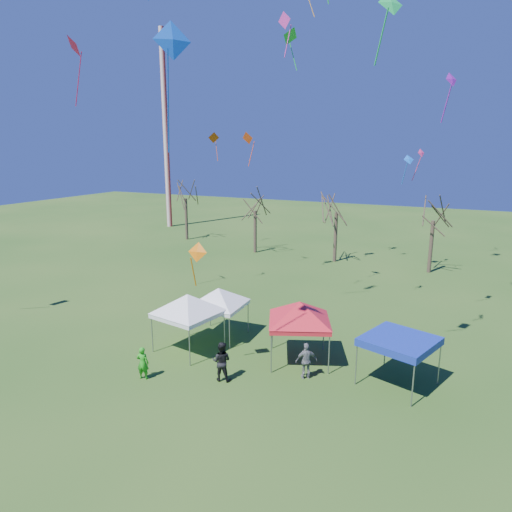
{
  "coord_description": "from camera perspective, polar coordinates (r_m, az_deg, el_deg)",
  "views": [
    {
      "loc": [
        8.59,
        -16.52,
        10.48
      ],
      "look_at": [
        -0.54,
        3.0,
        5.33
      ],
      "focal_mm": 32.0,
      "sensor_mm": 36.0,
      "label": 1
    }
  ],
  "objects": [
    {
      "name": "kite_22",
      "position": [
        39.95,
        19.92,
        11.86
      ],
      "size": [
        0.92,
        0.97,
        2.61
      ],
      "rotation": [
        0.0,
        0.0,
        0.96
      ],
      "color": "#E63377",
      "rests_on": "ground"
    },
    {
      "name": "kite_2",
      "position": [
        47.51,
        -5.31,
        14.49
      ],
      "size": [
        1.15,
        1.17,
        2.88
      ],
      "rotation": [
        0.0,
        0.0,
        3.95
      ],
      "color": "#D6480B",
      "rests_on": "ground"
    },
    {
      "name": "tent_blue",
      "position": [
        21.56,
        17.51,
        -10.18
      ],
      "size": [
        3.62,
        3.62,
        2.25
      ],
      "rotation": [
        0.0,
        0.0,
        -0.32
      ],
      "color": "gray",
      "rests_on": "ground"
    },
    {
      "name": "radio_mast",
      "position": [
        62.41,
        -11.22,
        15.05
      ],
      "size": [
        0.7,
        0.7,
        25.0
      ],
      "primitive_type": "cylinder",
      "color": "silver",
      "rests_on": "ground"
    },
    {
      "name": "kite_8",
      "position": [
        31.36,
        -21.72,
        23.17
      ],
      "size": [
        1.6,
        1.42,
        4.07
      ],
      "rotation": [
        0.0,
        0.0,
        2.57
      ],
      "color": "red",
      "rests_on": "ground"
    },
    {
      "name": "kite_5",
      "position": [
        16.49,
        -10.41,
        24.84
      ],
      "size": [
        1.06,
        1.17,
        4.18
      ],
      "rotation": [
        0.0,
        0.0,
        0.86
      ],
      "color": "blue",
      "rests_on": "ground"
    },
    {
      "name": "ground",
      "position": [
        21.37,
        -2.18,
        -15.93
      ],
      "size": [
        140.0,
        140.0,
        0.0
      ],
      "primitive_type": "plane",
      "color": "#264D18",
      "rests_on": "ground"
    },
    {
      "name": "tent_red",
      "position": [
        22.56,
        5.49,
        -6.19
      ],
      "size": [
        3.8,
        3.8,
        3.62
      ],
      "rotation": [
        0.0,
        0.0,
        0.39
      ],
      "color": "gray",
      "rests_on": "ground"
    },
    {
      "name": "tent_white_west",
      "position": [
        23.94,
        -8.56,
        -5.23
      ],
      "size": [
        3.97,
        3.97,
        3.56
      ],
      "rotation": [
        0.0,
        0.0,
        -0.19
      ],
      "color": "gray",
      "rests_on": "ground"
    },
    {
      "name": "kite_17",
      "position": [
        26.93,
        23.24,
        19.5
      ],
      "size": [
        0.82,
        0.91,
        2.53
      ],
      "rotation": [
        0.0,
        0.0,
        0.95
      ],
      "color": "purple",
      "rests_on": "ground"
    },
    {
      "name": "tree_2",
      "position": [
        42.55,
        10.12,
        7.59
      ],
      "size": [
        3.71,
        3.71,
        8.18
      ],
      "color": "#3D2D21",
      "rests_on": "ground"
    },
    {
      "name": "tree_1",
      "position": [
        45.73,
        -0.11,
        7.56
      ],
      "size": [
        3.42,
        3.42,
        7.54
      ],
      "color": "#3D2D21",
      "rests_on": "ground"
    },
    {
      "name": "tree_3",
      "position": [
        40.88,
        21.47,
        6.34
      ],
      "size": [
        3.59,
        3.59,
        7.91
      ],
      "color": "#3D2D21",
      "rests_on": "ground"
    },
    {
      "name": "kite_24",
      "position": [
        30.53,
        3.63,
        27.25
      ],
      "size": [
        1.01,
        0.68,
        2.63
      ],
      "rotation": [
        0.0,
        0.0,
        2.77
      ],
      "color": "#EF35AD",
      "rests_on": "ground"
    },
    {
      "name": "kite_27",
      "position": [
        19.84,
        16.49,
        27.98
      ],
      "size": [
        1.2,
        1.2,
        2.62
      ],
      "rotation": [
        0.0,
        0.0,
        0.78
      ],
      "color": "green",
      "rests_on": "ground"
    },
    {
      "name": "person_green",
      "position": [
        22.22,
        -13.97,
        -12.85
      ],
      "size": [
        0.65,
        0.5,
        1.57
      ],
      "primitive_type": "imported",
      "rotation": [
        0.0,
        0.0,
        3.39
      ],
      "color": "#20A21A",
      "rests_on": "ground"
    },
    {
      "name": "tree_0",
      "position": [
        53.01,
        -8.85,
        8.97
      ],
      "size": [
        3.83,
        3.83,
        8.44
      ],
      "color": "#3D2D21",
      "rests_on": "ground"
    },
    {
      "name": "tent_white_mid",
      "position": [
        25.44,
        -4.71,
        -4.44
      ],
      "size": [
        3.77,
        3.77,
        3.33
      ],
      "rotation": [
        0.0,
        0.0,
        0.05
      ],
      "color": "gray",
      "rests_on": "ground"
    },
    {
      "name": "kite_19",
      "position": [
        39.11,
        18.54,
        11.31
      ],
      "size": [
        1.06,
        1.02,
        2.38
      ],
      "rotation": [
        0.0,
        0.0,
        0.69
      ],
      "color": "blue",
      "rests_on": "ground"
    },
    {
      "name": "kite_11",
      "position": [
        37.32,
        4.26,
        25.72
      ],
      "size": [
        1.39,
        1.64,
        3.0
      ],
      "rotation": [
        0.0,
        0.0,
        4.3
      ],
      "color": "green",
      "rests_on": "ground"
    },
    {
      "name": "kite_13",
      "position": [
        38.16,
        -1.01,
        14.5
      ],
      "size": [
        1.18,
        0.87,
        2.77
      ],
      "rotation": [
        0.0,
        0.0,
        2.89
      ],
      "color": "red",
      "rests_on": "ground"
    },
    {
      "name": "person_dark",
      "position": [
        21.47,
        -4.34,
        -12.99
      ],
      "size": [
        1.04,
        0.89,
        1.87
      ],
      "primitive_type": "imported",
      "rotation": [
        0.0,
        0.0,
        3.36
      ],
      "color": "black",
      "rests_on": "ground"
    },
    {
      "name": "kite_1",
      "position": [
        20.16,
        -7.38,
        0.4
      ],
      "size": [
        0.94,
        0.49,
        2.08
      ],
      "rotation": [
        0.0,
        0.0,
        0.11
      ],
      "color": "orange",
      "rests_on": "ground"
    },
    {
      "name": "person_grey",
      "position": [
        21.72,
        6.32,
        -12.89
      ],
      "size": [
        1.09,
        0.92,
        1.74
      ],
      "primitive_type": "imported",
      "rotation": [
        0.0,
        0.0,
        3.72
      ],
      "color": "slate",
      "rests_on": "ground"
    }
  ]
}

